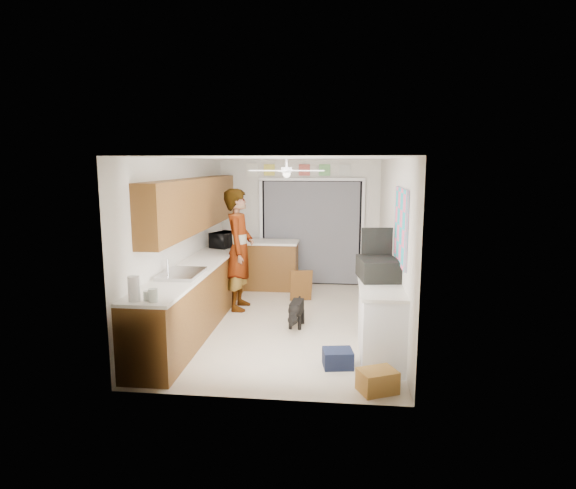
{
  "coord_description": "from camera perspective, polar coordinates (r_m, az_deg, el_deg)",
  "views": [
    {
      "loc": [
        0.82,
        -7.12,
        2.42
      ],
      "look_at": [
        0.0,
        0.4,
        1.15
      ],
      "focal_mm": 30.0,
      "sensor_mm": 36.0,
      "label": 1
    }
  ],
  "objects": [
    {
      "name": "peninsula_base",
      "position": [
        9.42,
        -1.97,
        -2.54
      ],
      "size": [
        1.0,
        0.6,
        0.9
      ],
      "primitive_type": "cube",
      "color": "brown",
      "rests_on": "floor"
    },
    {
      "name": "man",
      "position": [
        8.05,
        -5.81,
        -0.6
      ],
      "size": [
        0.5,
        0.74,
        2.02
      ],
      "primitive_type": "imported",
      "rotation": [
        0.0,
        0.0,
        1.59
      ],
      "color": "white",
      "rests_on": "floor"
    },
    {
      "name": "back_opening_recess",
      "position": [
        9.7,
        2.79,
        1.41
      ],
      "size": [
        2.0,
        0.06,
        2.1
      ],
      "primitive_type": "cube",
      "color": "black",
      "rests_on": "wall_back"
    },
    {
      "name": "header_frame_0",
      "position": [
        9.69,
        -2.23,
        8.82
      ],
      "size": [
        0.22,
        0.02,
        0.22
      ],
      "primitive_type": "cube",
      "color": "#DFD14A",
      "rests_on": "wall_back"
    },
    {
      "name": "door_trim_head",
      "position": [
        9.58,
        2.83,
        7.73
      ],
      "size": [
        2.1,
        0.04,
        0.06
      ],
      "primitive_type": "cube",
      "color": "white",
      "rests_on": "wall_back"
    },
    {
      "name": "suitcase_rim",
      "position": [
        6.39,
        10.57,
        -3.8
      ],
      "size": [
        0.52,
        0.64,
        0.02
      ],
      "primitive_type": "cube",
      "rotation": [
        0.0,
        0.0,
        0.14
      ],
      "color": "yellow",
      "rests_on": "suitcase"
    },
    {
      "name": "upper_cabinets",
      "position": [
        7.69,
        -10.94,
        4.73
      ],
      "size": [
        0.32,
        4.0,
        0.8
      ],
      "primitive_type": "cube",
      "color": "brown",
      "rests_on": "wall_left"
    },
    {
      "name": "header_frame_2",
      "position": [
        9.62,
        1.95,
        8.82
      ],
      "size": [
        0.22,
        0.02,
        0.22
      ],
      "primitive_type": "cube",
      "color": "#C05348",
      "rests_on": "wall_back"
    },
    {
      "name": "faucet",
      "position": [
        6.68,
        -14.08,
        -2.6
      ],
      "size": [
        0.03,
        0.03,
        0.22
      ],
      "primitive_type": "cylinder",
      "color": "silver",
      "rests_on": "left_countertop"
    },
    {
      "name": "door_trim_left",
      "position": [
        9.79,
        -3.19,
        1.47
      ],
      "size": [
        0.06,
        0.04,
        2.1
      ],
      "primitive_type": "cube",
      "color": "white",
      "rests_on": "wall_back"
    },
    {
      "name": "jar_b",
      "position": [
        5.52,
        -16.41,
        -5.86
      ],
      "size": [
        0.09,
        0.09,
        0.11
      ],
      "primitive_type": "cylinder",
      "rotation": [
        0.0,
        0.0,
        -0.38
      ],
      "color": "silver",
      "rests_on": "left_countertop"
    },
    {
      "name": "jar_a",
      "position": [
        5.45,
        -15.69,
        -5.82
      ],
      "size": [
        0.12,
        0.12,
        0.14
      ],
      "primitive_type": "cylinder",
      "rotation": [
        0.0,
        0.0,
        -0.24
      ],
      "color": "silver",
      "rests_on": "left_countertop"
    },
    {
      "name": "suitcase_lid",
      "position": [
        6.6,
        10.48,
        -0.18
      ],
      "size": [
        0.42,
        0.09,
        0.5
      ],
      "primitive_type": "cube",
      "rotation": [
        0.0,
        0.0,
        0.14
      ],
      "color": "black",
      "rests_on": "suitcase"
    },
    {
      "name": "door_trim_right",
      "position": [
        9.67,
        8.83,
        1.28
      ],
      "size": [
        0.06,
        0.04,
        2.1
      ],
      "primitive_type": "cube",
      "color": "white",
      "rests_on": "wall_back"
    },
    {
      "name": "navy_crate",
      "position": [
        5.98,
        5.92,
        -13.28
      ],
      "size": [
        0.39,
        0.34,
        0.21
      ],
      "primitive_type": "cube",
      "rotation": [
        0.0,
        0.0,
        0.16
      ],
      "color": "black",
      "rests_on": "floor"
    },
    {
      "name": "curtain_panel",
      "position": [
        9.66,
        2.78,
        1.38
      ],
      "size": [
        1.9,
        0.03,
        2.05
      ],
      "primitive_type": "cube",
      "color": "slate",
      "rests_on": "wall_back"
    },
    {
      "name": "right_counter_base",
      "position": [
        6.26,
        10.89,
        -8.99
      ],
      "size": [
        0.5,
        1.4,
        0.9
      ],
      "primitive_type": "cube",
      "color": "white",
      "rests_on": "floor"
    },
    {
      "name": "abstract_painting",
      "position": [
        6.21,
        13.21,
        2.15
      ],
      "size": [
        0.03,
        1.15,
        0.95
      ],
      "primitive_type": "cube",
      "color": "#FE5D8A",
      "rests_on": "wall_right"
    },
    {
      "name": "wall_front",
      "position": [
        4.84,
        -3.73,
        -4.51
      ],
      "size": [
        3.2,
        0.0,
        3.2
      ],
      "primitive_type": "plane",
      "rotation": [
        -1.57,
        0.0,
        0.0
      ],
      "color": "beige",
      "rests_on": "ground"
    },
    {
      "name": "sink_basin",
      "position": [
        6.64,
        -12.5,
        -3.46
      ],
      "size": [
        0.5,
        0.76,
        0.06
      ],
      "primitive_type": "cube",
      "color": "silver",
      "rests_on": "left_countertop"
    },
    {
      "name": "dog",
      "position": [
        7.29,
        1.03,
        -8.03
      ],
      "size": [
        0.29,
        0.58,
        0.44
      ],
      "primitive_type": "cube",
      "rotation": [
        0.0,
        0.0,
        -0.09
      ],
      "color": "black",
      "rests_on": "floor"
    },
    {
      "name": "header_frame_3",
      "position": [
        9.6,
        4.36,
        8.79
      ],
      "size": [
        0.22,
        0.02,
        0.22
      ],
      "primitive_type": "cube",
      "color": "#69B064",
      "rests_on": "wall_back"
    },
    {
      "name": "wall_left",
      "position": [
        7.61,
        -12.4,
        0.46
      ],
      "size": [
        0.0,
        5.0,
        5.0
      ],
      "primitive_type": "plane",
      "rotation": [
        1.57,
        0.0,
        1.57
      ],
      "color": "beige",
      "rests_on": "ground"
    },
    {
      "name": "route66_sign",
      "position": [
        9.75,
        -4.29,
        8.8
      ],
      "size": [
        0.22,
        0.02,
        0.26
      ],
      "primitive_type": "cube",
      "color": "silver",
      "rests_on": "wall_back"
    },
    {
      "name": "header_frame_4",
      "position": [
        9.59,
        6.78,
        8.75
      ],
      "size": [
        0.22,
        0.02,
        0.22
      ],
      "primitive_type": "cube",
      "color": "beige",
      "rests_on": "wall_back"
    },
    {
      "name": "cabinet_door_panel",
      "position": [
        8.55,
        1.57,
        -4.89
      ],
      "size": [
        0.41,
        0.24,
        0.57
      ],
      "primitive_type": "cube",
      "rotation": [
        0.21,
        0.0,
        0.25
      ],
      "color": "brown",
      "rests_on": "floor"
    },
    {
      "name": "suitcase",
      "position": [
        6.36,
        10.6,
        -2.83
      ],
      "size": [
        0.56,
        0.69,
        0.27
      ],
      "primitive_type": "cube",
      "rotation": [
        0.0,
        0.0,
        0.14
      ],
      "color": "black",
      "rests_on": "right_counter_top"
    },
    {
      "name": "left_base_cabinets",
      "position": [
        7.69,
        -10.05,
        -5.47
      ],
      "size": [
        0.6,
        4.8,
        0.9
      ],
      "primitive_type": "cube",
      "color": "brown",
      "rests_on": "floor"
    },
    {
      "name": "right_counter_top",
      "position": [
        6.13,
        10.94,
        -4.82
      ],
      "size": [
        0.54,
        1.44,
        0.04
      ],
      "primitive_type": "cube",
      "color": "white",
      "rests_on": "right_counter_base"
    },
    {
      "name": "paper_towel_roll",
      "position": [
        5.52,
        -17.79,
        -5.01
      ],
      "size": [
        0.15,
        0.15,
        0.28
      ],
      "primitive_type": "cylinder",
      "rotation": [
        0.0,
        0.0,
        -0.17
      ],
      "color": "white",
      "rests_on": "left_countertop"
    },
    {
      "name": "cardboard_box",
      "position": [
        5.45,
        10.56,
        -15.6
      ],
      "size": [
        0.48,
        0.43,
        0.24
      ],
      "primitive_type": "cube",
      "rotation": [
        0.0,
        0.0,
        0.43
      ],
      "color": "#B88D3A",
      "rests_on": "floor"
    },
    {
      "name": "microwave",
      "position": [
        8.7,
        -7.55,
        0.57
      ],
      "size": [
        0.49,
        0.58,
        0.27
      ],
      "primitive_type": "imported",
      "rotation": [
        0.0,
        0.0,
        1.21
      ],
      "color": "black",
      "rests_on": "left_countertop"
    },
    {
      "name": "ceiling_fan",
      "position": [
        7.37,
        -0.17,
        8.75
      ],
      "size": [
        1.14,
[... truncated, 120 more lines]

